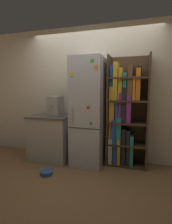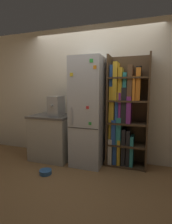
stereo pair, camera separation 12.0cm
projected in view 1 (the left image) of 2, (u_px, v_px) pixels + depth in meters
ground_plane at (86, 166)px, 3.20m from camera, size 16.00×16.00×0.00m
wall_back at (93, 94)px, 3.48m from camera, size 8.00×0.05×2.60m
refrigerator at (88, 112)px, 3.20m from camera, size 0.56×0.64×1.95m
bookshelf at (124, 114)px, 3.16m from camera, size 0.71×0.37×1.98m
kitchen_counter at (52, 137)px, 3.49m from camera, size 0.79×0.65×0.88m
espresso_machine at (56, 106)px, 3.32m from camera, size 0.22×0.37×0.38m
pet_bowl at (46, 172)px, 2.86m from camera, size 0.20×0.20×0.07m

